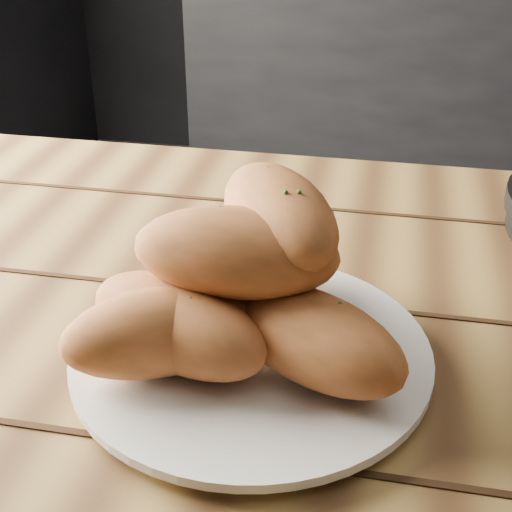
{
  "coord_description": "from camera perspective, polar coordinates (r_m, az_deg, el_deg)",
  "views": [
    {
      "loc": [
        -0.73,
        -0.82,
        1.11
      ],
      "look_at": [
        -0.82,
        -0.35,
        0.84
      ],
      "focal_mm": 50.0,
      "sensor_mm": 36.0,
      "label": 1
    }
  ],
  "objects": [
    {
      "name": "bread_rolls",
      "position": [
        0.54,
        -1.51,
        -2.7
      ],
      "size": [
        0.28,
        0.25,
        0.14
      ],
      "color": "#C96837",
      "rests_on": "plate"
    },
    {
      "name": "table",
      "position": [
        0.64,
        10.18,
        -16.59
      ],
      "size": [
        1.48,
        0.92,
        0.75
      ],
      "color": "olive",
      "rests_on": "ground"
    },
    {
      "name": "plate",
      "position": [
        0.58,
        -0.39,
        -7.91
      ],
      "size": [
        0.29,
        0.29,
        0.02
      ],
      "color": "white",
      "rests_on": "table"
    }
  ]
}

